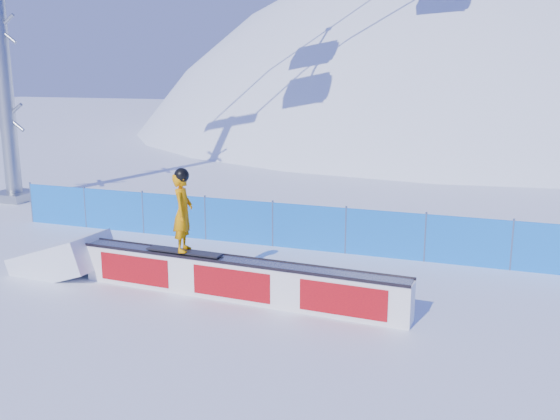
% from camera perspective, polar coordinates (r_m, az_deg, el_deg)
% --- Properties ---
extents(ground, '(160.00, 160.00, 0.00)m').
position_cam_1_polar(ground, '(11.86, 5.29, -10.31)').
color(ground, white).
rests_on(ground, ground).
extents(snow_hill, '(64.00, 64.00, 64.00)m').
position_cam_1_polar(snow_hill, '(57.30, 16.02, -11.12)').
color(snow_hill, white).
rests_on(snow_hill, ground).
extents(safety_fence, '(22.05, 0.05, 1.30)m').
position_cam_1_polar(safety_fence, '(15.84, 9.54, -2.20)').
color(safety_fence, blue).
rests_on(safety_fence, ground).
extents(rail_box, '(7.24, 0.84, 0.87)m').
position_cam_1_polar(rail_box, '(12.88, -4.02, -6.34)').
color(rail_box, white).
rests_on(rail_box, ground).
extents(snow_ramp, '(2.26, 1.48, 1.37)m').
position_cam_1_polar(snow_ramp, '(15.50, -19.16, -5.40)').
color(snow_ramp, white).
rests_on(snow_ramp, ground).
extents(snowboarder, '(1.73, 0.68, 1.80)m').
position_cam_1_polar(snowboarder, '(13.10, -8.87, -0.13)').
color(snowboarder, black).
rests_on(snowboarder, rail_box).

